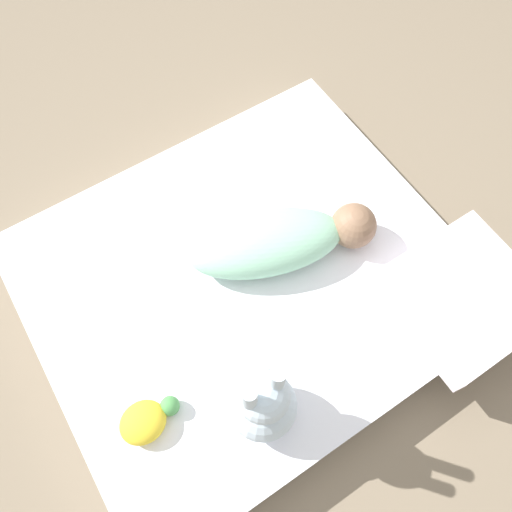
% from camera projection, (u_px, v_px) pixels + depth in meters
% --- Properties ---
extents(ground_plane, '(12.00, 12.00, 0.00)m').
position_uv_depth(ground_plane, '(247.00, 291.00, 1.48)').
color(ground_plane, '#7A6B56').
extents(bed_mattress, '(1.14, 0.99, 0.12)m').
position_uv_depth(bed_mattress, '(247.00, 283.00, 1.43)').
color(bed_mattress, white).
rests_on(bed_mattress, ground_plane).
extents(swaddled_baby, '(0.53, 0.33, 0.13)m').
position_uv_depth(swaddled_baby, '(280.00, 240.00, 1.35)').
color(swaddled_baby, '#99D6B2').
rests_on(swaddled_baby, bed_mattress).
extents(pillow, '(0.35, 0.34, 0.08)m').
position_uv_depth(pillow, '(463.00, 296.00, 1.30)').
color(pillow, white).
rests_on(pillow, bed_mattress).
extents(bunny_plush, '(0.16, 0.16, 0.34)m').
position_uv_depth(bunny_plush, '(263.00, 403.00, 1.11)').
color(bunny_plush, silver).
rests_on(bunny_plush, bed_mattress).
extents(turtle_plush, '(0.15, 0.10, 0.06)m').
position_uv_depth(turtle_plush, '(147.00, 420.00, 1.18)').
color(turtle_plush, yellow).
rests_on(turtle_plush, bed_mattress).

